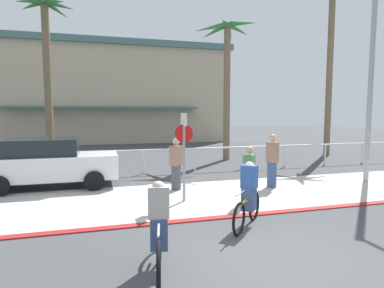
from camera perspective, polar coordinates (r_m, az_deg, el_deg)
The scene contains 16 objects.
ground_plane at distance 15.50m, azimuth -5.07°, elevation -4.03°, with size 80.00×80.00×0.00m, color #424447.
sidewalk_strip at distance 9.98m, azimuth 1.24°, elevation -9.33°, with size 44.00×4.00×0.02m, color beige.
curb_paint at distance 8.16m, azimuth 5.47°, elevation -12.72°, with size 44.00×0.24×0.03m, color maroon.
building_backdrop at distance 31.77m, azimuth -15.34°, elevation 8.43°, with size 22.03×10.83×8.52m.
rail_fence at distance 13.92m, azimuth -3.95°, elevation -1.63°, with size 24.85×0.08×1.04m.
stop_sign_bike_lane at distance 9.22m, azimuth -1.43°, elevation -0.02°, with size 0.52×0.56×2.56m.
streetlight_curb at distance 13.52m, azimuth 29.83°, elevation 12.07°, with size 0.24×2.54×7.50m.
palm_tree_2 at distance 17.59m, azimuth -24.29°, elevation 15.78°, with size 2.63×3.23×8.00m.
palm_tree_3 at distance 17.90m, azimuth 6.06°, elevation 14.77°, with size 3.13×3.42×7.40m.
palm_tree_4 at distance 21.64m, azimuth 23.19°, elevation 16.76°, with size 3.21×3.18×9.94m.
car_white_1 at distance 12.10m, azimuth -23.83°, elevation -3.01°, with size 4.40×2.02×1.69m.
cyclist_black_0 at distance 5.44m, azimuth -5.84°, elevation -14.64°, with size 0.41×1.80×1.50m.
cyclist_yellow_1 at distance 7.53m, azimuth 9.91°, elevation -8.97°, with size 1.30×1.36×1.50m.
pedestrian_0 at distance 10.73m, azimuth -2.82°, elevation -3.92°, with size 0.47×0.46×1.74m.
pedestrian_1 at distance 9.39m, azimuth 10.03°, elevation -5.73°, with size 0.46×0.47×1.63m.
pedestrian_2 at distance 11.40m, azimuth 13.95°, elevation -3.23°, with size 0.36×0.43×1.84m.
Camera 1 is at (-2.83, -5.02, 2.57)m, focal length 30.24 mm.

